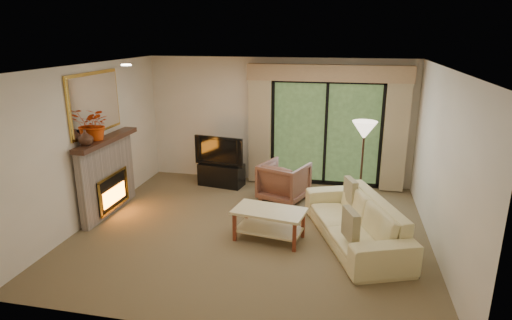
% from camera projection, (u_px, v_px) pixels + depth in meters
% --- Properties ---
extents(floor, '(5.50, 5.50, 0.00)m').
position_uv_depth(floor, '(252.00, 230.00, 6.93)').
color(floor, brown).
rests_on(floor, ground).
extents(ceiling, '(5.50, 5.50, 0.00)m').
position_uv_depth(ceiling, '(252.00, 67.00, 6.19)').
color(ceiling, silver).
rests_on(ceiling, ground).
extents(wall_back, '(5.00, 0.00, 5.00)m').
position_uv_depth(wall_back, '(278.00, 121.00, 8.90)').
color(wall_back, beige).
rests_on(wall_back, ground).
extents(wall_front, '(5.00, 0.00, 5.00)m').
position_uv_depth(wall_front, '(197.00, 220.00, 4.22)').
color(wall_front, beige).
rests_on(wall_front, ground).
extents(wall_left, '(0.00, 5.00, 5.00)m').
position_uv_depth(wall_left, '(91.00, 144.00, 7.11)').
color(wall_left, beige).
rests_on(wall_left, ground).
extents(wall_right, '(0.00, 5.00, 5.00)m').
position_uv_depth(wall_right, '(442.00, 164.00, 6.01)').
color(wall_right, beige).
rests_on(wall_right, ground).
extents(fireplace, '(0.24, 1.70, 1.37)m').
position_uv_depth(fireplace, '(107.00, 175.00, 7.45)').
color(fireplace, gray).
rests_on(fireplace, floor).
extents(mirror, '(0.07, 1.45, 1.02)m').
position_uv_depth(mirror, '(95.00, 103.00, 7.10)').
color(mirror, gold).
rests_on(mirror, wall_left).
extents(sliding_door, '(2.26, 0.10, 2.16)m').
position_uv_depth(sliding_door, '(326.00, 133.00, 8.71)').
color(sliding_door, black).
rests_on(sliding_door, floor).
extents(curtain_left, '(0.45, 0.18, 2.35)m').
position_uv_depth(curtain_left, '(260.00, 127.00, 8.85)').
color(curtain_left, tan).
rests_on(curtain_left, floor).
extents(curtain_right, '(0.45, 0.18, 2.35)m').
position_uv_depth(curtain_right, '(396.00, 133.00, 8.31)').
color(curtain_right, tan).
rests_on(curtain_right, floor).
extents(cornice, '(3.20, 0.24, 0.32)m').
position_uv_depth(cornice, '(328.00, 73.00, 8.28)').
color(cornice, tan).
rests_on(cornice, wall_back).
extents(media_console, '(0.97, 0.55, 0.46)m').
position_uv_depth(media_console, '(221.00, 175.00, 8.91)').
color(media_console, black).
rests_on(media_console, floor).
extents(tv, '(1.06, 0.30, 0.61)m').
position_uv_depth(tv, '(221.00, 150.00, 8.76)').
color(tv, black).
rests_on(tv, media_console).
extents(armchair, '(1.02, 1.04, 0.74)m').
position_uv_depth(armchair, '(284.00, 181.00, 8.08)').
color(armchair, brown).
rests_on(armchair, floor).
extents(sofa, '(1.68, 2.51, 0.68)m').
position_uv_depth(sofa, '(355.00, 221.00, 6.47)').
color(sofa, beige).
rests_on(sofa, floor).
extents(pillow_near, '(0.25, 0.43, 0.41)m').
position_uv_depth(pillow_near, '(351.00, 225.00, 5.79)').
color(pillow_near, brown).
rests_on(pillow_near, sofa).
extents(pillow_far, '(0.24, 0.40, 0.39)m').
position_uv_depth(pillow_far, '(351.00, 190.00, 7.05)').
color(pillow_far, brown).
rests_on(pillow_far, sofa).
extents(coffee_table, '(1.16, 0.76, 0.49)m').
position_uv_depth(coffee_table, '(269.00, 224.00, 6.57)').
color(coffee_table, beige).
rests_on(coffee_table, floor).
extents(floor_lamp, '(0.51, 0.51, 1.61)m').
position_uv_depth(floor_lamp, '(362.00, 166.00, 7.55)').
color(floor_lamp, beige).
rests_on(floor_lamp, floor).
extents(vase, '(0.28, 0.28, 0.25)m').
position_uv_depth(vase, '(85.00, 137.00, 6.71)').
color(vase, '#3D2418').
rests_on(vase, fireplace).
extents(branches, '(0.51, 0.45, 0.53)m').
position_uv_depth(branches, '(96.00, 124.00, 6.99)').
color(branches, '#D2400C').
rests_on(branches, fireplace).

